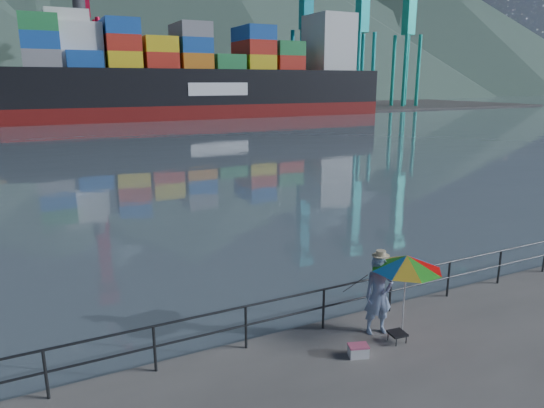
{
  "coord_description": "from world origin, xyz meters",
  "views": [
    {
      "loc": [
        -4.74,
        -7.18,
        5.73
      ],
      "look_at": [
        1.76,
        6.0,
        2.0
      ],
      "focal_mm": 32.0,
      "sensor_mm": 36.0,
      "label": 1
    }
  ],
  "objects_px": {
    "fisherman": "(379,295)",
    "cooler_bag": "(358,351)",
    "beach_umbrella": "(407,263)",
    "container_ship": "(217,81)"
  },
  "relations": [
    {
      "from": "fisherman",
      "to": "beach_umbrella",
      "type": "relative_size",
      "value": 0.94
    },
    {
      "from": "cooler_bag",
      "to": "container_ship",
      "type": "height_order",
      "value": "container_ship"
    },
    {
      "from": "fisherman",
      "to": "container_ship",
      "type": "distance_m",
      "value": 75.52
    },
    {
      "from": "beach_umbrella",
      "to": "cooler_bag",
      "type": "bearing_deg",
      "value": -168.04
    },
    {
      "from": "cooler_bag",
      "to": "container_ship",
      "type": "xyz_separation_m",
      "value": [
        23.35,
        72.64,
        5.69
      ]
    },
    {
      "from": "container_ship",
      "to": "beach_umbrella",
      "type": "bearing_deg",
      "value": -106.83
    },
    {
      "from": "beach_umbrella",
      "to": "cooler_bag",
      "type": "xyz_separation_m",
      "value": [
        -1.46,
        -0.31,
        -1.67
      ]
    },
    {
      "from": "beach_umbrella",
      "to": "container_ship",
      "type": "height_order",
      "value": "container_ship"
    },
    {
      "from": "fisherman",
      "to": "cooler_bag",
      "type": "height_order",
      "value": "fisherman"
    },
    {
      "from": "fisherman",
      "to": "container_ship",
      "type": "height_order",
      "value": "container_ship"
    }
  ]
}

